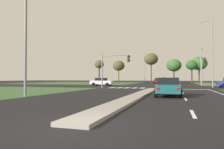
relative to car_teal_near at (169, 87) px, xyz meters
The scene contains 31 objects.
ground_plane 18.42m from the car_teal_near, 97.26° to the left, with size 200.00×200.00×0.00m, color black.
grass_verge_far_left 51.02m from the car_teal_near, 123.06° to the left, with size 35.00×35.00×0.01m, color #385B2D.
median_island_near 2.54m from the car_teal_near, 162.18° to the right, with size 1.20×22.00×0.14m, color gray.
median_island_far 43.32m from the car_teal_near, 93.08° to the left, with size 1.20×36.00×0.14m, color #ADA89E.
lane_dash_near 8.30m from the car_teal_near, 81.82° to the right, with size 0.14×2.00×0.01m, color silver.
lane_dash_second 2.59m from the car_teal_near, 61.64° to the right, with size 0.14×2.00×0.01m, color silver.
lane_dash_third 4.07m from the car_teal_near, 72.90° to the left, with size 0.14×2.00×0.01m, color silver.
lane_dash_fourth 9.92m from the car_teal_near, 83.17° to the left, with size 0.14×2.00×0.01m, color silver.
lane_dash_fifth 15.88m from the car_teal_near, 85.75° to the left, with size 0.14×2.00×0.01m, color silver.
stop_bar_near 11.37m from the car_teal_near, 82.53° to the left, with size 6.40×0.50×0.01m, color silver.
crosswalk_bar_near 15.72m from the car_teal_near, 123.76° to the left, with size 0.70×2.80×0.01m, color silver.
crosswalk_bar_second 15.11m from the car_teal_near, 120.13° to the left, with size 0.70×2.80×0.01m, color silver.
crosswalk_bar_third 14.57m from the car_teal_near, 116.21° to the left, with size 0.70×2.80×0.01m, color silver.
crosswalk_bar_fourth 14.10m from the car_teal_near, 112.00° to the left, with size 0.70×2.80×0.01m, color silver.
crosswalk_bar_fifth 13.71m from the car_teal_near, 107.53° to the left, with size 0.70×2.80×0.01m, color silver.
car_teal_near is the anchor object (origin of this frame).
car_maroon_second 44.78m from the car_teal_near, 95.77° to the left, with size 2.07×4.42×1.52m.
car_white_fourth 24.14m from the car_teal_near, 123.02° to the left, with size 4.37×2.09×1.52m.
traffic_signal_far_right 23.86m from the car_teal_near, 77.13° to the left, with size 0.32×4.71×5.21m.
traffic_signal_near_left 14.55m from the car_teal_near, 125.38° to the left, with size 4.37×0.32×5.04m.
street_lamp_near 12.51m from the car_teal_near, 160.85° to the right, with size 2.12×0.87×10.76m.
street_lamp_second 19.10m from the car_teal_near, 71.59° to the left, with size 2.04×0.40×10.46m.
street_lamp_third 33.20m from the car_teal_near, 79.48° to the left, with size 0.90×2.15×8.25m.
street_lamp_fourth 61.80m from the car_teal_near, 100.04° to the left, with size 1.70×1.70×9.48m.
pedestrian_at_median 30.64m from the car_teal_near, 93.93° to the left, with size 0.34×0.34×1.86m.
treeline_near 54.96m from the car_teal_near, 116.77° to the left, with size 3.25×3.25×7.71m.
treeline_second 52.18m from the car_teal_near, 109.85° to the left, with size 3.97×3.97×7.39m.
treeline_third 52.49m from the car_teal_near, 97.93° to the left, with size 4.56×4.56×9.84m.
treeline_fourth 50.03m from the car_teal_near, 83.92° to the left, with size 3.41×3.41×6.96m.
treeline_fifth 51.78m from the car_teal_near, 89.92° to the left, with size 4.68×4.68×7.67m.
treeline_sixth 52.08m from the car_teal_near, 81.66° to the left, with size 4.93×4.93×8.17m.
Camera 1 is at (2.85, -5.10, 1.40)m, focal length 32.64 mm.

